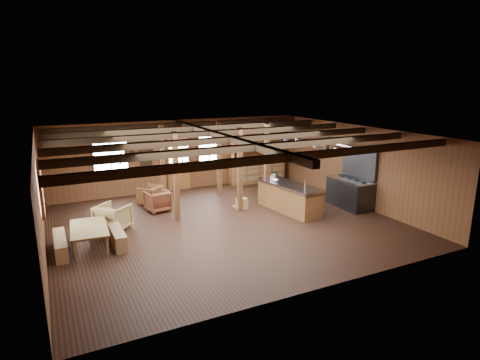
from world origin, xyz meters
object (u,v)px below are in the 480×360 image
Objects in this scene: kitchen_island at (289,197)px; armchair_b at (158,201)px; commercial_range at (352,188)px; armchair_c at (113,217)px; armchair_a at (151,195)px; dining_table at (91,237)px.

armchair_b is (-3.97, 1.95, -0.13)m from kitchen_island.
commercial_range is at bearing 149.10° from armchair_b.
kitchen_island is 5.67m from armchair_c.
armchair_c is (-1.61, -2.02, 0.05)m from armchair_a.
armchair_c reaches higher than dining_table.
armchair_a is (-6.19, 3.39, -0.33)m from commercial_range.
armchair_c is at bearing -30.89° from dining_table.
dining_table is 3.28m from armchair_b.
armchair_b is (-6.16, 2.53, -0.32)m from commercial_range.
commercial_range is at bearing -141.75° from armchair_c.
commercial_range is 6.66m from armchair_b.
kitchen_island is 6.37m from dining_table.
kitchen_island reaches higher than dining_table.
dining_table is 1.92× the size of armchair_c.
armchair_b is at bearing 145.92° from kitchen_island.
kitchen_island is at bearing -83.79° from dining_table.
dining_table is 1.31m from armchair_c.
armchair_c is (-7.80, 1.37, -0.28)m from commercial_range.
commercial_range reaches higher than armchair_c.
commercial_range is at bearing -88.34° from dining_table.
kitchen_island is at bearing 145.29° from armchair_b.
kitchen_island is 3.40× the size of armchair_b.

